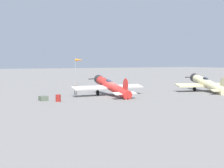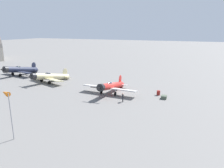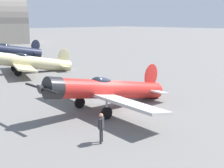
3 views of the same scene
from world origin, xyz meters
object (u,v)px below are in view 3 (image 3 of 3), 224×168
object	(u,v)px
airplane_far_line	(7,50)
ground_crew_mechanic	(101,125)
airplane_mid_apron	(26,62)
airplane_foreground	(106,90)

from	to	relation	value
airplane_far_line	ground_crew_mechanic	world-z (taller)	airplane_far_line
airplane_mid_apron	ground_crew_mechanic	size ratio (longest dim) A/B	6.74
airplane_foreground	airplane_mid_apron	bearing A→B (deg)	-95.80
airplane_far_line	airplane_foreground	bearing A→B (deg)	88.34
ground_crew_mechanic	airplane_mid_apron	bearing A→B (deg)	126.96
airplane_mid_apron	airplane_far_line	world-z (taller)	airplane_far_line
airplane_far_line	ground_crew_mechanic	bearing A→B (deg)	83.30
airplane_mid_apron	ground_crew_mechanic	xyz separation A→B (m)	(21.45, -6.34, -0.38)
ground_crew_mechanic	airplane_foreground	bearing A→B (deg)	99.51
airplane_mid_apron	ground_crew_mechanic	bearing A→B (deg)	90.11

